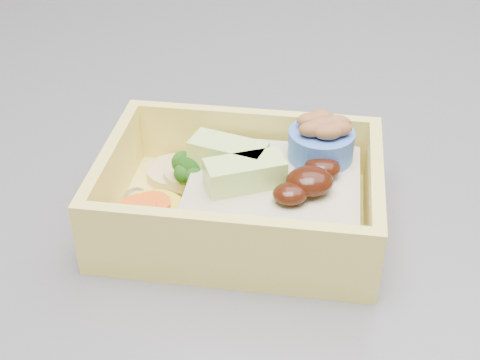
{
  "coord_description": "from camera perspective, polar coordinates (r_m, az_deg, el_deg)",
  "views": [
    {
      "loc": [
        0.11,
        -0.53,
        1.17
      ],
      "look_at": [
        0.13,
        -0.22,
        0.95
      ],
      "focal_mm": 50.0,
      "sensor_mm": 36.0,
      "label": 1
    }
  ],
  "objects": [
    {
      "name": "bento_box",
      "position": [
        0.39,
        0.8,
        -1.15
      ],
      "size": [
        0.18,
        0.15,
        0.06
      ],
      "rotation": [
        0.0,
        0.0,
        -0.22
      ],
      "color": "#FBE668",
      "rests_on": "island"
    }
  ]
}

